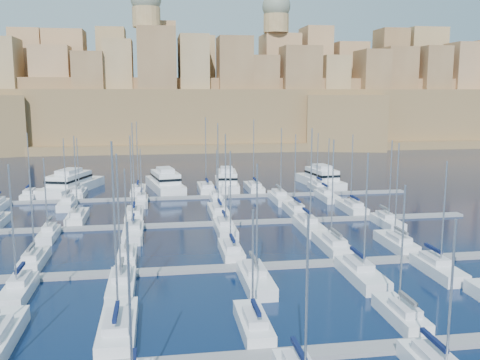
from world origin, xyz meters
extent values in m
plane|color=black|center=(0.00, 0.00, 0.00)|extent=(600.00, 600.00, 0.00)
cube|color=slate|center=(0.00, -34.00, 0.20)|extent=(84.00, 2.00, 0.40)
cube|color=slate|center=(0.00, -12.00, 0.20)|extent=(84.00, 2.00, 0.40)
cube|color=slate|center=(0.00, 10.00, 0.20)|extent=(84.00, 2.00, 0.40)
cube|color=slate|center=(0.00, 32.00, 0.20)|extent=(84.00, 2.00, 0.40)
cube|color=white|center=(-13.02, -27.84, 0.56)|extent=(3.09, 10.31, 1.72)
cube|color=silver|center=(-13.02, -28.87, 1.77)|extent=(2.17, 4.64, 0.70)
cylinder|color=#9EA0A8|center=(-13.02, -27.33, 9.19)|extent=(0.18, 0.18, 15.54)
cube|color=#0A143B|center=(-13.02, -29.39, 2.82)|extent=(0.35, 4.13, 0.35)
cube|color=white|center=(-1.20, -28.87, 0.51)|extent=(2.48, 8.27, 1.61)
cube|color=silver|center=(-1.20, -29.69, 1.66)|extent=(1.74, 3.72, 0.70)
cylinder|color=#9EA0A8|center=(-1.20, -28.45, 6.14)|extent=(0.18, 0.18, 9.66)
cube|color=#0A143B|center=(-1.20, -30.11, 2.71)|extent=(0.35, 3.31, 0.35)
cube|color=white|center=(12.64, -28.97, 0.50)|extent=(2.42, 8.05, 1.60)
cube|color=silver|center=(12.64, -29.78, 1.65)|extent=(1.69, 3.62, 0.70)
cylinder|color=#9EA0A8|center=(12.64, -28.57, 7.04)|extent=(0.18, 0.18, 11.48)
cube|color=#595B60|center=(12.64, -30.18, 2.70)|extent=(0.35, 3.22, 0.35)
cylinder|color=#9EA0A8|center=(-11.23, -39.80, 7.19)|extent=(0.18, 0.18, 11.71)
cylinder|color=#9EA0A8|center=(0.45, -39.78, 7.18)|extent=(0.18, 0.18, 11.70)
cube|color=#0A143B|center=(0.45, -38.04, 2.73)|extent=(0.35, 3.47, 0.35)
cube|color=silver|center=(10.77, -38.68, 1.71)|extent=(1.93, 4.14, 0.70)
cylinder|color=#9EA0A8|center=(10.77, -40.06, 6.90)|extent=(0.18, 0.18, 11.09)
cube|color=#0A143B|center=(10.77, -38.22, 2.76)|extent=(0.35, 3.68, 0.35)
cube|color=white|center=(-24.50, -6.86, 0.51)|extent=(2.49, 8.29, 1.61)
cube|color=silver|center=(-24.50, -7.68, 1.66)|extent=(1.74, 3.73, 0.70)
cylinder|color=#9EA0A8|center=(-24.50, -6.44, 6.58)|extent=(0.18, 0.18, 10.54)
cube|color=#595B60|center=(-24.50, -8.10, 2.71)|extent=(0.35, 3.32, 0.35)
cube|color=white|center=(-13.31, -7.19, 0.49)|extent=(2.29, 7.62, 1.58)
cube|color=silver|center=(-13.31, -7.95, 1.63)|extent=(1.60, 3.43, 0.70)
cylinder|color=#9EA0A8|center=(-13.31, -6.81, 6.52)|extent=(0.18, 0.18, 10.47)
cube|color=#595B60|center=(-13.31, -8.33, 2.68)|extent=(0.35, 3.05, 0.35)
cube|color=white|center=(-0.15, -6.75, 0.51)|extent=(2.55, 8.50, 1.62)
cube|color=silver|center=(-0.15, -7.60, 1.67)|extent=(1.78, 3.82, 0.70)
cylinder|color=#9EA0A8|center=(-0.15, -6.33, 7.48)|extent=(0.18, 0.18, 12.32)
cube|color=#0A143B|center=(-0.15, -8.03, 2.72)|extent=(0.35, 3.40, 0.35)
cube|color=white|center=(13.68, -6.11, 0.54)|extent=(2.93, 9.77, 1.69)
cube|color=silver|center=(13.68, -7.09, 1.74)|extent=(2.05, 4.40, 0.70)
cylinder|color=#9EA0A8|center=(13.68, -5.63, 8.11)|extent=(0.18, 0.18, 13.45)
cube|color=#595B60|center=(13.68, -7.58, 2.79)|extent=(0.35, 3.91, 0.35)
cube|color=white|center=(22.62, -6.43, 0.53)|extent=(2.74, 9.13, 1.66)
cube|color=silver|center=(22.62, -7.35, 1.71)|extent=(1.92, 4.11, 0.70)
cylinder|color=#9EA0A8|center=(22.62, -5.98, 7.83)|extent=(0.18, 0.18, 12.94)
cube|color=#595B60|center=(22.62, -7.80, 2.76)|extent=(0.35, 3.65, 0.35)
cube|color=white|center=(-23.86, -17.22, 0.51)|extent=(2.53, 8.44, 1.62)
cube|color=silver|center=(-23.86, -16.38, 1.67)|extent=(1.77, 3.80, 0.70)
cylinder|color=#9EA0A8|center=(-23.86, -17.64, 7.65)|extent=(0.18, 0.18, 12.65)
cube|color=#0A143B|center=(-23.86, -15.95, 2.72)|extent=(0.35, 3.38, 0.35)
cube|color=white|center=(-13.36, -17.58, 0.53)|extent=(2.75, 9.16, 1.66)
cube|color=silver|center=(-13.36, -16.66, 1.71)|extent=(1.92, 4.12, 0.70)
cylinder|color=#9EA0A8|center=(-13.36, -18.04, 8.11)|extent=(0.18, 0.18, 13.51)
cube|color=#595B60|center=(-13.36, -16.21, 2.76)|extent=(0.35, 3.66, 0.35)
cube|color=white|center=(1.05, -17.87, 0.54)|extent=(2.92, 9.73, 1.69)
cube|color=silver|center=(1.05, -16.89, 1.74)|extent=(2.04, 4.38, 0.70)
cylinder|color=#9EA0A8|center=(1.05, -18.35, 7.48)|extent=(0.18, 0.18, 12.18)
cube|color=#595B60|center=(1.05, -16.41, 2.79)|extent=(0.35, 3.89, 0.35)
cube|color=white|center=(13.15, -18.04, 0.55)|extent=(3.02, 10.07, 1.70)
cube|color=silver|center=(13.15, -17.03, 1.75)|extent=(2.12, 4.53, 0.70)
cylinder|color=#9EA0A8|center=(13.15, -18.54, 7.98)|extent=(0.18, 0.18, 13.16)
cube|color=#0A143B|center=(13.15, -16.53, 2.80)|extent=(0.35, 4.03, 0.35)
cube|color=white|center=(22.67, -17.57, 0.53)|extent=(2.74, 9.14, 1.66)
cube|color=silver|center=(22.67, -16.66, 1.71)|extent=(1.92, 4.11, 0.70)
cylinder|color=#9EA0A8|center=(22.67, -18.03, 7.38)|extent=(0.18, 0.18, 12.04)
cube|color=#0A143B|center=(22.67, -16.20, 2.76)|extent=(0.35, 3.66, 0.35)
cube|color=white|center=(-22.52, 15.69, 0.53)|extent=(2.81, 9.37, 1.67)
cube|color=silver|center=(-22.52, 14.75, 1.72)|extent=(1.97, 4.22, 0.70)
cylinder|color=#9EA0A8|center=(-22.52, 16.16, 7.70)|extent=(0.18, 0.18, 12.67)
cube|color=#595B60|center=(-22.52, 14.28, 2.77)|extent=(0.35, 3.75, 0.35)
cube|color=white|center=(-13.27, 15.82, 0.54)|extent=(2.89, 9.65, 1.68)
cube|color=silver|center=(-13.27, 14.86, 1.73)|extent=(2.03, 4.34, 0.70)
cylinder|color=#9EA0A8|center=(-13.27, 16.31, 8.73)|extent=(0.18, 0.18, 14.69)
cube|color=#0A143B|center=(-13.27, 14.38, 2.78)|extent=(0.35, 3.86, 0.35)
cube|color=white|center=(0.86, 15.99, 0.55)|extent=(2.99, 9.97, 1.70)
cube|color=silver|center=(0.86, 14.99, 1.75)|extent=(2.09, 4.49, 0.70)
cylinder|color=#9EA0A8|center=(0.86, 16.48, 8.62)|extent=(0.18, 0.18, 14.45)
cube|color=#0A143B|center=(0.86, 14.49, 2.80)|extent=(0.35, 3.99, 0.35)
cube|color=white|center=(14.21, 15.50, 0.53)|extent=(2.70, 9.00, 1.65)
cube|color=silver|center=(14.21, 14.60, 1.70)|extent=(1.89, 4.05, 0.70)
cylinder|color=#9EA0A8|center=(14.21, 15.95, 7.59)|extent=(0.18, 0.18, 12.47)
cube|color=#0A143B|center=(14.21, 14.15, 2.75)|extent=(0.35, 3.60, 0.35)
cube|color=white|center=(24.61, 15.83, 0.54)|extent=(2.90, 9.65, 1.68)
cube|color=silver|center=(24.61, 14.86, 1.73)|extent=(2.03, 4.34, 0.70)
cylinder|color=#9EA0A8|center=(24.61, 16.31, 7.52)|extent=(0.18, 0.18, 12.27)
cube|color=#0A143B|center=(24.61, 14.38, 2.78)|extent=(0.35, 3.86, 0.35)
cube|color=white|center=(-25.10, 5.27, 0.49)|extent=(2.24, 7.46, 1.57)
cube|color=silver|center=(-25.10, 6.02, 1.62)|extent=(1.57, 3.36, 0.70)
cylinder|color=#9EA0A8|center=(-25.10, 4.90, 6.55)|extent=(0.18, 0.18, 10.56)
cube|color=#595B60|center=(-25.10, 6.39, 2.67)|extent=(0.35, 2.98, 0.35)
cube|color=white|center=(-13.04, 4.26, 0.54)|extent=(2.84, 9.48, 1.67)
cube|color=silver|center=(-13.04, 5.21, 1.72)|extent=(1.99, 4.27, 0.70)
cylinder|color=#9EA0A8|center=(-13.04, 3.79, 8.16)|extent=(0.18, 0.18, 13.57)
cube|color=#0A143B|center=(-13.04, 5.68, 2.77)|extent=(0.35, 3.79, 0.35)
cube|color=white|center=(0.55, 4.42, 0.53)|extent=(2.75, 9.16, 1.66)
cube|color=silver|center=(0.55, 5.34, 1.71)|extent=(1.92, 4.12, 0.70)
cylinder|color=#9EA0A8|center=(0.55, 3.96, 8.17)|extent=(0.18, 0.18, 13.61)
cube|color=#0A143B|center=(0.55, 5.79, 2.76)|extent=(0.35, 3.66, 0.35)
cube|color=white|center=(13.43, 4.14, 0.54)|extent=(2.92, 9.73, 1.69)
cube|color=silver|center=(13.43, 5.11, 1.74)|extent=(2.04, 4.38, 0.70)
cylinder|color=#9EA0A8|center=(13.43, 3.65, 8.55)|extent=(0.18, 0.18, 14.32)
cube|color=#0A143B|center=(13.43, 5.60, 2.79)|extent=(0.35, 3.89, 0.35)
cube|color=white|center=(26.40, 4.77, 0.51)|extent=(2.54, 8.46, 1.62)
cube|color=silver|center=(26.40, 5.61, 1.67)|extent=(1.78, 3.81, 0.70)
cylinder|color=#9EA0A8|center=(26.40, 4.34, 7.51)|extent=(0.18, 0.18, 12.38)
cube|color=#595B60|center=(26.40, 6.04, 2.72)|extent=(0.35, 3.39, 0.35)
cube|color=white|center=(-34.57, 37.08, 0.50)|extent=(2.45, 8.15, 1.61)
cube|color=silver|center=(-34.57, 36.26, 1.66)|extent=(1.71, 3.67, 0.70)
cylinder|color=#9EA0A8|center=(-34.57, 37.48, 7.20)|extent=(0.18, 0.18, 11.78)
cube|color=#0A143B|center=(-34.57, 35.85, 2.71)|extent=(0.35, 3.26, 0.35)
cube|color=white|center=(-25.16, 37.14, 0.51)|extent=(2.49, 8.29, 1.61)
cube|color=silver|center=(-25.16, 36.32, 1.66)|extent=(1.74, 3.73, 0.70)
cylinder|color=#9EA0A8|center=(-25.16, 37.56, 6.63)|extent=(0.18, 0.18, 10.63)
cube|color=#595B60|center=(-25.16, 35.90, 2.71)|extent=(0.35, 3.32, 0.35)
cube|color=white|center=(-13.37, 37.93, 0.55)|extent=(2.96, 9.87, 1.69)
cube|color=silver|center=(-13.37, 36.95, 1.74)|extent=(2.07, 4.44, 0.70)
cylinder|color=#9EA0A8|center=(-13.37, 38.43, 8.21)|extent=(0.18, 0.18, 13.63)
cube|color=#0A143B|center=(-13.37, 36.45, 2.79)|extent=(0.35, 3.95, 0.35)
cube|color=white|center=(0.82, 38.43, 0.57)|extent=(3.26, 10.85, 1.74)
cube|color=silver|center=(0.82, 37.34, 1.79)|extent=(2.28, 4.88, 0.70)
cylinder|color=#9EA0A8|center=(0.82, 38.97, 8.61)|extent=(0.18, 0.18, 14.33)
cube|color=#0A143B|center=(0.82, 36.80, 2.84)|extent=(0.35, 4.34, 0.35)
cube|color=white|center=(11.00, 38.02, 0.55)|extent=(3.01, 10.04, 1.70)
cube|color=silver|center=(11.00, 37.02, 1.75)|extent=(2.11, 4.52, 0.70)
cylinder|color=#9EA0A8|center=(11.00, 38.52, 8.34)|extent=(0.18, 0.18, 13.88)
cube|color=#0A143B|center=(11.00, 36.52, 2.80)|extent=(0.35, 4.02, 0.35)
cube|color=white|center=(24.82, 37.03, 0.50)|extent=(2.42, 8.05, 1.60)
cube|color=silver|center=(24.82, 36.22, 1.65)|extent=(1.69, 3.62, 0.70)
cylinder|color=#9EA0A8|center=(24.82, 37.43, 6.82)|extent=(0.18, 0.18, 11.04)
cube|color=#0A143B|center=(24.82, 35.82, 2.70)|extent=(0.35, 3.22, 0.35)
cube|color=white|center=(-25.88, 26.72, 0.51)|extent=(2.57, 8.55, 1.63)
cube|color=silver|center=(-25.88, 27.58, 1.68)|extent=(1.80, 3.85, 0.70)
cylinder|color=#9EA0A8|center=(-25.88, 26.30, 7.05)|extent=(0.18, 0.18, 11.44)
cube|color=#595B60|center=(-25.88, 28.01, 2.73)|extent=(0.35, 3.42, 0.35)
cube|color=white|center=(-12.41, 27.24, 0.49)|extent=(2.26, 7.52, 1.58)
cube|color=silver|center=(-12.41, 27.99, 1.63)|extent=(1.58, 3.38, 0.70)
cylinder|color=#9EA0A8|center=(-12.41, 26.87, 5.99)|extent=(0.18, 0.18, 9.42)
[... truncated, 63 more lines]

